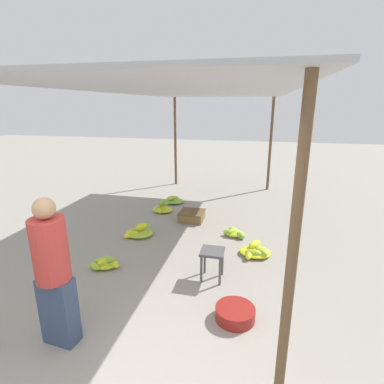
% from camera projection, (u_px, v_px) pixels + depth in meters
% --- Properties ---
extents(canopy_post_front_right, '(0.08, 0.08, 2.73)m').
position_uv_depth(canopy_post_front_right, '(291.00, 271.00, 2.15)').
color(canopy_post_front_right, brown).
rests_on(canopy_post_front_right, ground).
extents(canopy_post_back_left, '(0.08, 0.08, 2.73)m').
position_uv_depth(canopy_post_back_left, '(175.00, 142.00, 9.48)').
color(canopy_post_back_left, brown).
rests_on(canopy_post_back_left, ground).
extents(canopy_post_back_right, '(0.08, 0.08, 2.73)m').
position_uv_depth(canopy_post_back_right, '(270.00, 145.00, 8.84)').
color(canopy_post_back_right, brown).
rests_on(canopy_post_back_right, ground).
extents(canopy_tarp, '(3.33, 7.56, 0.04)m').
position_uv_depth(canopy_tarp, '(197.00, 91.00, 5.42)').
color(canopy_tarp, '#B2B2B7').
rests_on(canopy_tarp, canopy_post_front_left).
extents(vendor_foreground, '(0.39, 0.39, 1.66)m').
position_uv_depth(vendor_foreground, '(53.00, 271.00, 3.08)').
color(vendor_foreground, '#384766').
rests_on(vendor_foreground, ground).
extents(stool, '(0.34, 0.34, 0.47)m').
position_uv_depth(stool, '(212.00, 256.00, 4.40)').
color(stool, '#4C4C4C').
rests_on(stool, ground).
extents(basin_black, '(0.48, 0.48, 0.16)m').
position_uv_depth(basin_black, '(235.00, 313.00, 3.63)').
color(basin_black, maroon).
rests_on(basin_black, ground).
extents(banana_pile_left_0, '(0.56, 0.41, 0.19)m').
position_uv_depth(banana_pile_left_0, '(105.00, 263.00, 4.79)').
color(banana_pile_left_0, '#BFD12A').
rests_on(banana_pile_left_0, ground).
extents(banana_pile_left_1, '(0.56, 0.53, 0.24)m').
position_uv_depth(banana_pile_left_1, '(138.00, 232.00, 5.97)').
color(banana_pile_left_1, yellow).
rests_on(banana_pile_left_1, ground).
extents(banana_pile_left_2, '(0.50, 0.48, 0.30)m').
position_uv_depth(banana_pile_left_2, '(162.00, 208.00, 7.27)').
color(banana_pile_left_2, '#83B935').
rests_on(banana_pile_left_2, ground).
extents(banana_pile_left_3, '(0.60, 0.52, 0.19)m').
position_uv_depth(banana_pile_left_3, '(173.00, 200.00, 7.97)').
color(banana_pile_left_3, '#84B934').
rests_on(banana_pile_left_3, ground).
extents(banana_pile_right_0, '(0.48, 0.47, 0.15)m').
position_uv_depth(banana_pile_right_0, '(234.00, 233.00, 5.95)').
color(banana_pile_right_0, '#9AC230').
rests_on(banana_pile_right_0, ground).
extents(banana_pile_right_1, '(0.54, 0.61, 0.19)m').
position_uv_depth(banana_pile_right_1, '(255.00, 251.00, 5.18)').
color(banana_pile_right_1, '#A3C62F').
rests_on(banana_pile_right_1, ground).
extents(crate_near, '(0.54, 0.54, 0.21)m').
position_uv_depth(crate_near, '(192.00, 216.00, 6.74)').
color(crate_near, brown).
rests_on(crate_near, ground).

